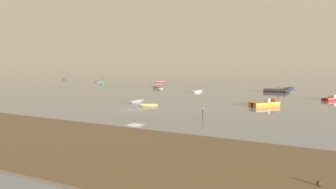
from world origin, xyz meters
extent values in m
plane|color=gray|center=(0.00, 0.00, 0.00)|extent=(800.00, 800.00, 0.00)
cube|color=brown|center=(5.61, -21.87, 0.07)|extent=(306.68, 17.87, 0.14)
sphere|color=#402F1E|center=(29.85, -23.03, 0.32)|extent=(0.34, 0.34, 0.34)
cube|color=black|center=(13.84, 40.90, 0.26)|extent=(5.54, 2.86, 1.04)
cone|color=black|center=(16.59, 41.25, 0.26)|extent=(1.91, 2.29, 2.09)
cube|color=brown|center=(13.90, 40.90, 0.65)|extent=(5.67, 2.92, 0.12)
cube|color=brown|center=(14.65, 41.00, 1.07)|extent=(0.55, 0.75, 0.58)
cube|color=black|center=(11.27, 40.57, 0.42)|extent=(0.38, 0.46, 0.74)
ellipsoid|color=navy|center=(15.48, 52.55, 0.14)|extent=(2.32, 4.26, 0.64)
cube|color=#33383F|center=(15.48, 52.55, 0.41)|extent=(2.22, 3.94, 0.09)
cube|color=#33383F|center=(15.48, 52.55, 0.32)|extent=(1.27, 0.55, 0.06)
ellipsoid|color=white|center=(-47.66, 48.25, 0.11)|extent=(2.99, 1.05, 0.47)
cube|color=#33383F|center=(-47.66, 48.25, 0.31)|extent=(2.76, 1.03, 0.06)
cube|color=#33383F|center=(-47.66, 48.25, 0.24)|extent=(0.20, 0.92, 0.05)
ellipsoid|color=white|center=(-16.54, 35.92, 0.16)|extent=(4.82, 3.64, 0.73)
cube|color=brown|center=(-16.54, 35.92, 0.48)|extent=(4.48, 3.43, 0.10)
cube|color=brown|center=(-16.54, 35.92, 0.37)|extent=(0.95, 1.39, 0.07)
cube|color=red|center=(27.01, 29.12, 0.18)|extent=(3.11, 4.05, 0.74)
cone|color=red|center=(27.91, 30.86, 0.18)|extent=(1.86, 1.72, 1.48)
cube|color=silver|center=(27.03, 29.15, 0.46)|extent=(3.18, 4.14, 0.08)
cube|color=silver|center=(27.42, 29.91, 0.84)|extent=(1.45, 1.34, 0.57)
cube|color=#384751|center=(27.63, 30.31, 0.88)|extent=(1.09, 0.70, 0.46)
cube|color=black|center=(26.17, 27.49, 0.30)|extent=(0.37, 0.34, 0.53)
ellipsoid|color=red|center=(-28.05, 57.27, 0.11)|extent=(3.26, 2.80, 0.51)
cube|color=silver|center=(-28.05, 57.27, 0.33)|extent=(3.04, 2.63, 0.07)
cube|color=silver|center=(-28.05, 57.27, 0.26)|extent=(0.75, 0.92, 0.05)
ellipsoid|color=gold|center=(-0.58, 5.19, 0.12)|extent=(3.48, 2.40, 0.52)
cube|color=silver|center=(-0.58, 5.19, 0.34)|extent=(3.23, 2.27, 0.07)
cube|color=silver|center=(-0.58, 5.19, 0.26)|extent=(0.61, 1.01, 0.05)
ellipsoid|color=gray|center=(-5.26, 8.28, 0.13)|extent=(1.36, 3.72, 0.58)
cube|color=silver|center=(-5.26, 8.28, 0.38)|extent=(1.32, 3.43, 0.08)
cube|color=silver|center=(-5.26, 8.28, 0.29)|extent=(1.14, 0.26, 0.06)
ellipsoid|color=white|center=(-3.09, 32.30, 0.14)|extent=(1.45, 4.07, 0.64)
cube|color=silver|center=(-3.09, 32.30, 0.42)|extent=(1.41, 3.75, 0.09)
cube|color=silver|center=(-3.09, 32.30, 0.32)|extent=(1.25, 0.27, 0.06)
cube|color=orange|center=(17.45, 14.47, 0.26)|extent=(4.84, 5.45, 1.02)
cone|color=orange|center=(19.08, 16.65, 0.26)|extent=(2.61, 2.53, 2.05)
cube|color=silver|center=(17.49, 14.52, 0.64)|extent=(4.95, 5.57, 0.11)
cube|color=silver|center=(17.93, 15.11, 1.05)|extent=(0.82, 0.77, 0.57)
cube|color=black|center=(15.93, 12.44, 0.41)|extent=(0.52, 0.50, 0.73)
ellipsoid|color=gray|center=(-67.77, 52.78, 0.14)|extent=(3.62, 3.75, 0.61)
cube|color=#33383F|center=(-67.77, 52.78, 0.40)|extent=(3.39, 3.50, 0.08)
cube|color=#33383F|center=(-67.77, 52.78, 0.31)|extent=(1.04, 0.99, 0.06)
cylinder|color=#198C2D|center=(-40.86, 42.23, 0.17)|extent=(0.90, 0.90, 0.70)
cone|color=#198C2D|center=(-40.86, 42.23, 0.87)|extent=(0.72, 0.72, 0.70)
cylinder|color=black|center=(-40.86, 42.23, 1.67)|extent=(0.10, 0.10, 0.90)
cylinder|color=#4E3323|center=(13.14, -2.81, 0.71)|extent=(0.18, 0.18, 1.77)
cylinder|color=silver|center=(13.14, -2.81, 1.53)|extent=(0.22, 0.22, 0.08)
camera|label=1|loc=(31.79, -47.36, 8.52)|focal=37.66mm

